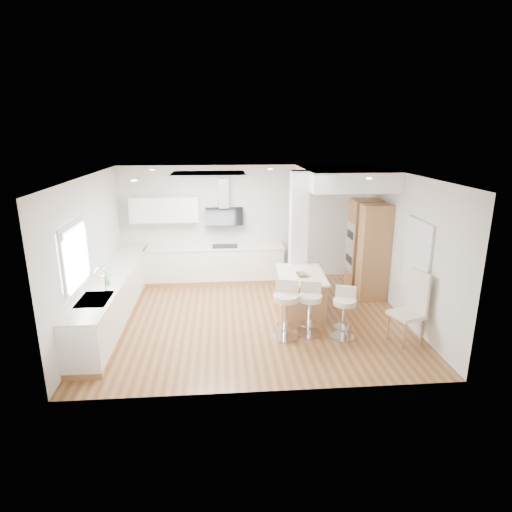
{
  "coord_description": "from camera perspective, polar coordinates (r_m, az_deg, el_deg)",
  "views": [
    {
      "loc": [
        -0.57,
        -7.79,
        3.58
      ],
      "look_at": [
        0.11,
        0.4,
        1.17
      ],
      "focal_mm": 30.0,
      "sensor_mm": 36.0,
      "label": 1
    }
  ],
  "objects": [
    {
      "name": "ground",
      "position": [
        8.59,
        -0.49,
        -8.26
      ],
      "size": [
        6.0,
        6.0,
        0.0
      ],
      "primitive_type": "plane",
      "color": "#8F5E35",
      "rests_on": "ground"
    },
    {
      "name": "counter_left",
      "position": [
        8.86,
        -18.37,
        -5.13
      ],
      "size": [
        0.63,
        4.5,
        1.35
      ],
      "color": "#AB7849",
      "rests_on": "ground"
    },
    {
      "name": "counter_back",
      "position": [
        10.42,
        -6.43,
        0.2
      ],
      "size": [
        3.62,
        0.63,
        2.5
      ],
      "color": "#AB7849",
      "rests_on": "ground"
    },
    {
      "name": "skylight",
      "position": [
        8.43,
        -6.31,
        10.76
      ],
      "size": [
        4.1,
        2.1,
        0.06
      ],
      "color": "silver",
      "rests_on": "ground"
    },
    {
      "name": "wall_left",
      "position": [
        8.44,
        -21.27,
        0.27
      ],
      "size": [
        0.04,
        5.0,
        2.8
      ],
      "primitive_type": "cube",
      "color": "silver",
      "rests_on": "ground"
    },
    {
      "name": "oven_column",
      "position": [
        9.91,
        14.58,
        1.04
      ],
      "size": [
        0.63,
        1.21,
        2.1
      ],
      "color": "#AB7849",
      "rests_on": "ground"
    },
    {
      "name": "doorway_right",
      "position": [
        8.42,
        20.47,
        -2.55
      ],
      "size": [
        0.05,
        1.0,
        2.1
      ],
      "color": "#3E3731",
      "rests_on": "ground"
    },
    {
      "name": "wall_back",
      "position": [
        10.53,
        -1.52,
        4.42
      ],
      "size": [
        6.0,
        0.04,
        2.8
      ],
      "primitive_type": "cube",
      "color": "silver",
      "rests_on": "ground"
    },
    {
      "name": "wall_right",
      "position": [
        8.84,
        19.28,
        1.16
      ],
      "size": [
        0.04,
        5.0,
        2.8
      ],
      "primitive_type": "cube",
      "color": "silver",
      "rests_on": "ground"
    },
    {
      "name": "window_left",
      "position": [
        7.53,
        -23.02,
        0.53
      ],
      "size": [
        0.06,
        1.28,
        1.07
      ],
      "color": "white",
      "rests_on": "ground"
    },
    {
      "name": "ceiling",
      "position": [
        8.59,
        -0.49,
        -8.26
      ],
      "size": [
        6.0,
        5.0,
        0.02
      ],
      "primitive_type": "cube",
      "color": "white",
      "rests_on": "ground"
    },
    {
      "name": "peninsula",
      "position": [
        8.69,
        5.95,
        -4.98
      ],
      "size": [
        1.0,
        1.44,
        0.91
      ],
      "rotation": [
        0.0,
        0.0,
        -0.06
      ],
      "color": "#AB7849",
      "rests_on": "ground"
    },
    {
      "name": "bar_stool_b",
      "position": [
        7.78,
        7.21,
        -6.67
      ],
      "size": [
        0.53,
        0.53,
        0.98
      ],
      "rotation": [
        0.0,
        0.0,
        -0.23
      ],
      "color": "silver",
      "rests_on": "ground"
    },
    {
      "name": "bar_stool_a",
      "position": [
        7.61,
        3.98,
        -6.8
      ],
      "size": [
        0.58,
        0.58,
        1.05
      ],
      "rotation": [
        0.0,
        0.0,
        -0.26
      ],
      "color": "silver",
      "rests_on": "ground"
    },
    {
      "name": "soffit",
      "position": [
        9.62,
        11.62,
        10.2
      ],
      "size": [
        1.78,
        2.2,
        0.4
      ],
      "color": "white",
      "rests_on": "ground"
    },
    {
      "name": "bar_stool_c",
      "position": [
        7.78,
        11.68,
        -7.09
      ],
      "size": [
        0.54,
        0.54,
        0.94
      ],
      "rotation": [
        0.0,
        0.0,
        -0.36
      ],
      "color": "silver",
      "rests_on": "ground"
    },
    {
      "name": "dining_chair",
      "position": [
        7.92,
        20.13,
        -6.13
      ],
      "size": [
        0.63,
        0.63,
        1.28
      ],
      "rotation": [
        0.0,
        0.0,
        0.34
      ],
      "color": "beige",
      "rests_on": "ground"
    },
    {
      "name": "pillar",
      "position": [
        9.15,
        5.63,
        2.51
      ],
      "size": [
        0.35,
        0.35,
        2.8
      ],
      "color": "silver",
      "rests_on": "ground"
    }
  ]
}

